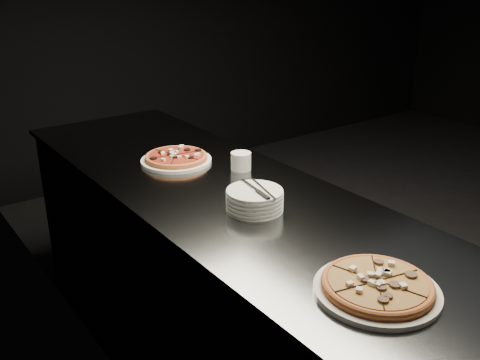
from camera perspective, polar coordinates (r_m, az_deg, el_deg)
wall_left at (r=1.76m, az=-12.57°, el=11.09°), size 0.02×5.00×2.80m
wall_back at (r=5.20m, az=1.84°, el=18.39°), size 5.00×0.02×2.80m
counter at (r=2.28m, az=-1.98°, el=-11.41°), size 0.74×2.44×0.92m
pizza_mushroom at (r=1.46m, az=14.40°, el=-10.95°), size 0.35×0.35×0.04m
pizza_tomato at (r=2.34m, az=-6.82°, el=2.34°), size 0.31×0.31×0.04m
plate_stack at (r=1.86m, az=1.57°, el=-2.12°), size 0.20×0.20×0.07m
cutlery at (r=1.84m, az=2.06°, el=-1.09°), size 0.10×0.20×0.01m
ramekin at (r=2.23m, az=0.10°, el=2.08°), size 0.08×0.08×0.07m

